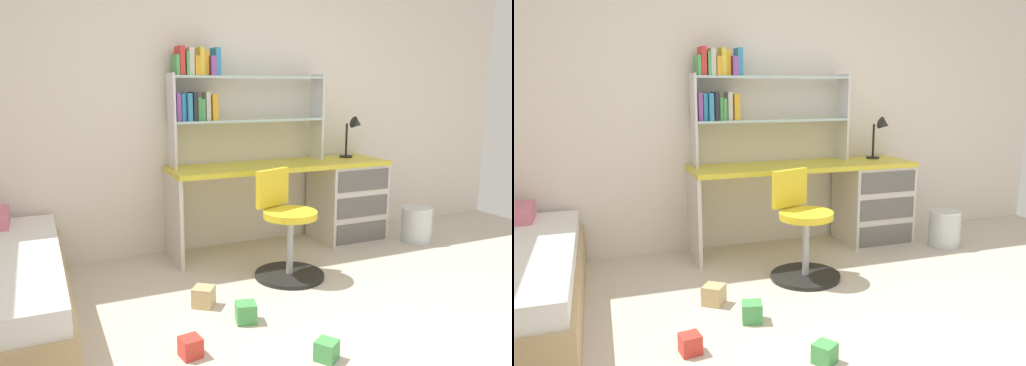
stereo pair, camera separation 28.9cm
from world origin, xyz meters
TOP-DOWN VIEW (x-y plane):
  - ground_plane at (0.00, 0.00)m, footprint 6.19×5.41m
  - room_shell at (-1.22, 1.19)m, footprint 6.19×5.41m
  - desk at (0.91, 1.92)m, footprint 1.96×0.53m
  - bookshelf_hutch at (-0.09, 2.07)m, footprint 1.37×0.22m
  - desk_lamp at (1.19, 1.98)m, footprint 0.20×0.17m
  - swivel_chair at (0.12, 1.28)m, footprint 0.52×0.52m
  - waste_bin at (1.61, 1.56)m, footprint 0.28×0.28m
  - toy_block_red_1 at (-0.87, 0.47)m, footprint 0.12×0.12m
  - toy_block_green_3 at (-0.45, 0.72)m, footprint 0.15×0.15m
  - toy_block_natural_4 at (-0.61, 1.04)m, footprint 0.18×0.18m
  - toy_block_green_5 at (-0.23, 0.15)m, footprint 0.15×0.15m

SIDE VIEW (x-z plane):
  - ground_plane at x=0.00m, z-range -0.02..0.00m
  - toy_block_green_5 at x=-0.23m, z-range 0.00..0.11m
  - toy_block_red_1 at x=-0.87m, z-range 0.00..0.11m
  - toy_block_green_3 at x=-0.45m, z-range 0.00..0.12m
  - toy_block_natural_4 at x=-0.61m, z-range 0.00..0.13m
  - waste_bin at x=1.61m, z-range 0.00..0.32m
  - swivel_chair at x=0.12m, z-range -0.08..0.72m
  - desk at x=0.91m, z-range 0.04..0.79m
  - desk_lamp at x=1.19m, z-range 0.82..1.20m
  - room_shell at x=-1.22m, z-range 0.00..2.56m
  - bookshelf_hutch at x=-0.09m, z-range 0.86..1.82m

